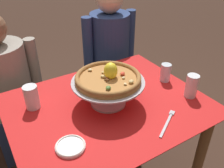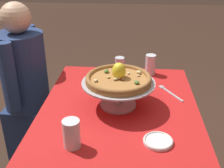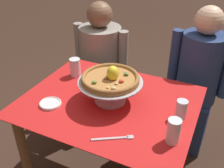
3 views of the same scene
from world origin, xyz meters
TOP-DOWN VIEW (x-y plane):
  - dining_table at (0.00, 0.00)m, footprint 1.04×0.83m
  - pizza_stand at (0.01, 0.01)m, footprint 0.38×0.38m
  - pizza at (0.01, 0.01)m, footprint 0.34×0.34m
  - water_glass_side_right at (0.43, 0.02)m, footprint 0.06×0.06m
  - water_glass_back_left at (-0.35, 0.18)m, footprint 0.07×0.07m
  - water_glass_front_right at (0.43, -0.18)m, footprint 0.07×0.07m
  - side_plate at (-0.30, -0.18)m, footprint 0.13×0.13m
  - dinner_fork at (0.17, -0.28)m, footprint 0.19×0.13m
  - diner_right at (0.43, 0.69)m, footprint 0.48×0.33m

SIDE VIEW (x-z plane):
  - diner_right at x=0.43m, z-range -0.03..1.18m
  - dining_table at x=0.00m, z-range 0.24..0.99m
  - dinner_fork at x=0.17m, z-range 0.75..0.75m
  - side_plate at x=-0.30m, z-range 0.75..0.76m
  - water_glass_side_right at x=0.43m, z-range 0.74..0.85m
  - water_glass_back_left at x=-0.35m, z-range 0.74..0.87m
  - water_glass_front_right at x=0.43m, z-range 0.74..0.87m
  - pizza_stand at x=0.01m, z-range 0.77..0.91m
  - pizza at x=0.01m, z-range 0.86..0.96m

